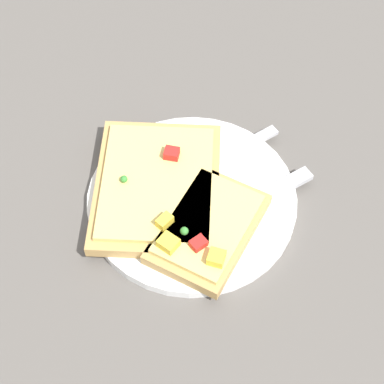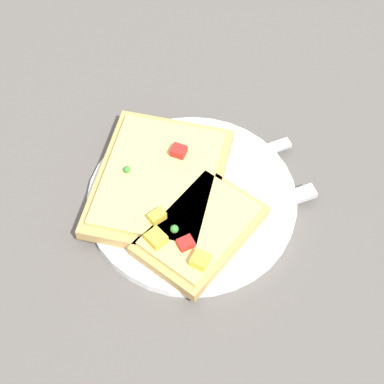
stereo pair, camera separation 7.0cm
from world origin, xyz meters
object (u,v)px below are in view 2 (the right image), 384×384
(knife, at_px, (248,212))
(pizza_slice_main, at_px, (159,182))
(fork, at_px, (201,172))
(plate, at_px, (192,200))
(pizza_slice_corner, at_px, (200,230))

(knife, xyz_separation_m, pizza_slice_main, (-0.00, 0.10, 0.01))
(fork, relative_size, pizza_slice_main, 0.82)
(knife, bearing_deg, plate, -40.78)
(pizza_slice_main, xyz_separation_m, pizza_slice_corner, (-0.04, -0.07, 0.00))
(plate, xyz_separation_m, knife, (0.00, -0.06, 0.01))
(fork, xyz_separation_m, pizza_slice_corner, (-0.07, -0.03, 0.01))
(plate, distance_m, knife, 0.06)
(plate, xyz_separation_m, fork, (0.03, 0.00, 0.01))
(plate, height_order, knife, knife)
(pizza_slice_main, height_order, pizza_slice_corner, same)
(knife, relative_size, pizza_slice_main, 0.78)
(fork, height_order, pizza_slice_main, pizza_slice_main)
(pizza_slice_corner, bearing_deg, pizza_slice_main, 74.01)
(fork, distance_m, pizza_slice_corner, 0.08)
(pizza_slice_corner, bearing_deg, fork, 36.85)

